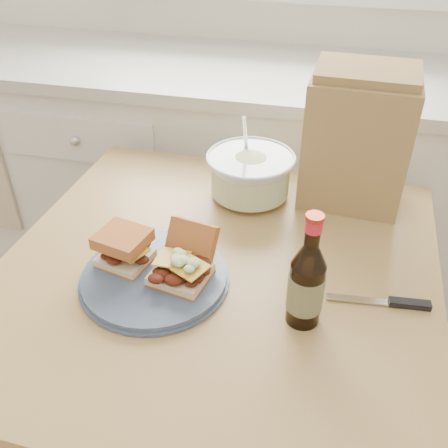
% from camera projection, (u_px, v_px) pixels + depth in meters
% --- Properties ---
extents(cabinet_run, '(2.50, 0.64, 0.94)m').
position_uv_depth(cabinet_run, '(240.00, 183.00, 1.97)').
color(cabinet_run, silver).
rests_on(cabinet_run, ground).
extents(dining_table, '(0.97, 0.97, 0.78)m').
position_uv_depth(dining_table, '(216.00, 305.00, 1.15)').
color(dining_table, '#A8844F').
rests_on(dining_table, ground).
extents(plate, '(0.30, 0.30, 0.02)m').
position_uv_depth(plate, '(155.00, 277.00, 1.04)').
color(plate, '#43536D').
rests_on(plate, dining_table).
extents(sandwich_left, '(0.12, 0.11, 0.07)m').
position_uv_depth(sandwich_left, '(124.00, 248.00, 1.05)').
color(sandwich_left, beige).
rests_on(sandwich_left, plate).
extents(sandwich_right, '(0.13, 0.17, 0.09)m').
position_uv_depth(sandwich_right, '(184.00, 260.00, 1.02)').
color(sandwich_right, beige).
rests_on(sandwich_right, plate).
extents(coleslaw_bowl, '(0.23, 0.23, 0.23)m').
position_uv_depth(coleslaw_bowl, '(250.00, 176.00, 1.28)').
color(coleslaw_bowl, silver).
rests_on(coleslaw_bowl, dining_table).
extents(beer_bottle, '(0.07, 0.07, 0.24)m').
position_uv_depth(beer_bottle, '(306.00, 283.00, 0.91)').
color(beer_bottle, black).
rests_on(beer_bottle, dining_table).
extents(knife, '(0.20, 0.04, 0.01)m').
position_uv_depth(knife, '(396.00, 303.00, 0.99)').
color(knife, silver).
rests_on(knife, dining_table).
extents(paper_bag, '(0.25, 0.17, 0.32)m').
position_uv_depth(paper_bag, '(356.00, 144.00, 1.21)').
color(paper_bag, '#9D7E4C').
rests_on(paper_bag, dining_table).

